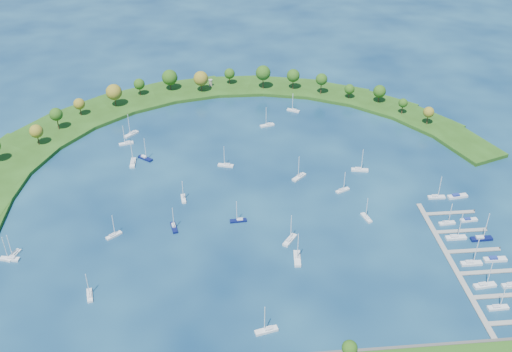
{
  "coord_description": "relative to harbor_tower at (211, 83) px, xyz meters",
  "views": [
    {
      "loc": [
        -16.9,
        -233.02,
        157.02
      ],
      "look_at": [
        5.0,
        5.0,
        4.0
      ],
      "focal_mm": 41.25,
      "sensor_mm": 36.0,
      "label": 1
    }
  ],
  "objects": [
    {
      "name": "moored_boat_17",
      "position": [
        5.02,
        -96.21,
        -3.36
      ],
      "size": [
        8.25,
        4.41,
        11.68
      ],
      "rotation": [
        0.0,
        0.0,
        2.85
      ],
      "color": "silver",
      "rests_on": "ground"
    },
    {
      "name": "moored_boat_7",
      "position": [
        71.75,
        -106.69,
        -3.33
      ],
      "size": [
        8.76,
        3.97,
        12.44
      ],
      "rotation": [
        0.0,
        0.0,
        6.09
      ],
      "color": "silver",
      "rests_on": "ground"
    },
    {
      "name": "docked_boat_6",
      "position": [
        99.4,
        -163.76,
        -3.32
      ],
      "size": [
        8.87,
        2.55,
        13.01
      ],
      "rotation": [
        0.0,
        0.0,
        0.01
      ],
      "color": "silver",
      "rests_on": "ground"
    },
    {
      "name": "docked_boat_2",
      "position": [
        99.4,
        -193.09,
        -3.32
      ],
      "size": [
        8.97,
        3.23,
        12.91
      ],
      "rotation": [
        0.0,
        0.0,
        0.09
      ],
      "color": "silver",
      "rests_on": "ground"
    },
    {
      "name": "moored_boat_18",
      "position": [
        28.96,
        -158.99,
        -3.32
      ],
      "size": [
        7.13,
        8.54,
        12.89
      ],
      "rotation": [
        0.0,
        0.0,
        0.94
      ],
      "color": "silver",
      "rests_on": "ground"
    },
    {
      "name": "harbor_tower",
      "position": [
        0.0,
        0.0,
        0.0
      ],
      "size": [
        2.6,
        2.6,
        4.4
      ],
      "color": "gray",
      "rests_on": "breakwater"
    },
    {
      "name": "docked_boat_11",
      "position": [
        111.76,
        -133.95,
        -3.54
      ],
      "size": [
        9.73,
        3.78,
        1.93
      ],
      "rotation": [
        0.0,
        0.0,
        0.12
      ],
      "color": "silver",
      "rests_on": "ground"
    },
    {
      "name": "docked_boat_9",
      "position": [
        109.88,
        -152.11,
        -3.68
      ],
      "size": [
        7.76,
        2.7,
        1.56
      ],
      "rotation": [
        0.0,
        0.0,
        0.07
      ],
      "color": "silver",
      "rests_on": "ground"
    },
    {
      "name": "moored_boat_5",
      "position": [
        -47.59,
        -68.49,
        -3.37
      ],
      "size": [
        8.0,
        4.2,
        11.32
      ],
      "rotation": [
        0.0,
        0.0,
        3.42
      ],
      "color": "silver",
      "rests_on": "ground"
    },
    {
      "name": "moored_boat_6",
      "position": [
        40.5,
        -110.57,
        -3.33
      ],
      "size": [
        7.9,
        7.68,
        12.66
      ],
      "rotation": [
        0.0,
        0.0,
        3.9
      ],
      "color": "silver",
      "rests_on": "ground"
    },
    {
      "name": "moored_boat_9",
      "position": [
        30.7,
        -54.56,
        -3.34
      ],
      "size": [
        8.53,
        4.52,
        12.07
      ],
      "rotation": [
        0.0,
        0.0,
        3.43
      ],
      "color": "silver",
      "rests_on": "ground"
    },
    {
      "name": "moored_boat_19",
      "position": [
        -50.38,
        -184.65,
        -3.38
      ],
      "size": [
        3.38,
        7.44,
        10.57
      ],
      "rotation": [
        0.0,
        0.0,
        1.77
      ],
      "color": "silver",
      "rests_on": "ground"
    },
    {
      "name": "dock_system",
      "position": [
        99.19,
        -178.97,
        -3.9
      ],
      "size": [
        24.28,
        82.0,
        1.6
      ],
      "color": "gray",
      "rests_on": "ground"
    },
    {
      "name": "moored_boat_12",
      "position": [
        8.28,
        -143.22,
        -3.38
      ],
      "size": [
        7.56,
        2.57,
        10.94
      ],
      "rotation": [
        0.0,
        0.0,
        3.21
      ],
      "color": "#0B1144",
      "rests_on": "ground"
    },
    {
      "name": "moored_boat_20",
      "position": [
        13.87,
        -207.95,
        -3.34
      ],
      "size": [
        8.59,
        4.23,
        12.17
      ],
      "rotation": [
        0.0,
        0.0,
        3.38
      ],
      "color": "silver",
      "rests_on": "ground"
    },
    {
      "name": "breakwater_trees",
      "position": [
        -3.9,
        -24.59,
        6.43
      ],
      "size": [
        238.17,
        93.5,
        15.46
      ],
      "color": "#382314",
      "rests_on": "breakwater"
    },
    {
      "name": "docked_boat_5",
      "position": [
        109.86,
        -178.87,
        -3.56
      ],
      "size": [
        9.34,
        2.74,
        1.9
      ],
      "rotation": [
        0.0,
        0.0,
        -0.02
      ],
      "color": "silver",
      "rests_on": "ground"
    },
    {
      "name": "moored_boat_10",
      "position": [
        -45.44,
        -148.88,
        -3.38
      ],
      "size": [
        6.94,
        6.09,
        10.66
      ],
      "rotation": [
        0.0,
        0.0,
        0.67
      ],
      "color": "silver",
      "rests_on": "ground"
    },
    {
      "name": "docked_boat_10",
      "position": [
        101.82,
        -133.55,
        -3.35
      ],
      "size": [
        8.11,
        2.58,
        11.79
      ],
      "rotation": [
        0.0,
        0.0,
        -0.04
      ],
      "color": "silver",
      "rests_on": "ground"
    },
    {
      "name": "docked_boat_8",
      "position": [
        99.43,
        -153.47,
        -3.38
      ],
      "size": [
        7.45,
        2.65,
        10.73
      ],
      "rotation": [
        0.0,
        0.0,
        0.08
      ],
      "color": "silver",
      "rests_on": "ground"
    },
    {
      "name": "moored_boat_8",
      "position": [
        59.31,
        -123.88,
        -3.39
      ],
      "size": [
        7.29,
        4.9,
        10.48
      ],
      "rotation": [
        0.0,
        0.0,
        0.45
      ],
      "color": "silver",
      "rests_on": "ground"
    },
    {
      "name": "moored_boat_15",
      "position": [
        -85.65,
        -160.5,
        -3.36
      ],
      "size": [
        8.17,
        3.76,
        11.6
      ],
      "rotation": [
        0.0,
        0.0,
        2.94
      ],
      "color": "silver",
      "rests_on": "ground"
    },
    {
      "name": "docked_boat_4",
      "position": [
        99.4,
        -180.27,
        -3.33
      ],
      "size": [
        8.62,
        2.43,
        12.67
      ],
      "rotation": [
        0.0,
        0.0,
        -0.0
      ],
      "color": "silver",
      "rests_on": "ground"
    },
    {
      "name": "docked_boat_7",
      "position": [
        109.89,
        -165.48,
        -3.29
      ],
      "size": [
        9.39,
        2.86,
        13.7
      ],
      "rotation": [
        0.0,
        0.0,
        0.03
      ],
      "color": "#0B1144",
      "rests_on": "ground"
    },
    {
      "name": "moored_boat_16",
      "position": [
        65.18,
        -146.41,
        -3.38
      ],
      "size": [
        3.92,
        7.52,
        10.65
      ],
      "rotation": [
        0.0,
        0.0,
        1.85
      ],
      "color": "silver",
      "rests_on": "ground"
    },
    {
      "name": "moored_boat_1",
      "position": [
        -45.71,
        -58.41,
        -3.31
      ],
      "size": [
        8.0,
        8.24,
        13.2
      ],
      "rotation": [
        0.0,
        0.0,
        3.95
      ],
      "color": "silver",
      "rests_on": "ground"
    },
    {
      "name": "moored_boat_13",
      "position": [
        -42.26,
        -89.47,
        -3.31
      ],
      "size": [
        2.65,
        8.99,
        13.16
      ],
      "rotation": [
        0.0,
        0.0,
        1.55
      ],
      "color": "silver",
      "rests_on": "ground"
    },
    {
      "name": "moored_boat_4",
      "position": [
        -36.3,
        -85.35,
        -3.33
      ],
      "size": [
        8.08,
        7.41,
        12.62
      ],
      "rotation": [
        0.0,
        0.0,
        5.57
      ],
      "color": "#0B1144",
      "rests_on": "ground"
    },
    {
      "name": "moored_boat_14",
      "position": [
        -16.14,
        -123.87,
        -3.39
      ],
      "size": [
        2.69,
        7.27,
        10.45
      ],
      "rotation": [
        0.0,
        0.0,
        4.81
      ],
      "color": "silver",
      "rests_on": "ground"
    },
    {
      "name": "moored_boat_11",
      "position": [
        30.33,
        -170.92,
        -3.29
      ],
      "size": [
        3.52,
        9.62,
        13.83
      ],
      "rotation": [
        0.0,
        0.0,
        4.62
      ],
      "color": "silver",
      "rests_on": "ground"
    },
    {
      "name": "docked_boat_0",
      "position": [
        99.42,
        -204.73,
        -3.36
      ],
      "size": [
        7.86,
        2.35,
        11.49
      ],
      "rotation": [
        0.0,
        0.0,
        0.02
      ],
      "color": "silver",
      "rests_on": "ground"
    },
    {
      "name": "docked_boat_3",
      "position": [
        109.92,
        -193.91,
        -3.36
      ],
      "size": [
        8.05,
        2.57,
        11.7
      ],
      "rotation": [
        0.0,
        0.0,
        0.04
      ],
      "color": "silver",
      "rests_on": "ground"
    },
    {
      "name": "moored_boat_0",
      "position": [
        -19.97,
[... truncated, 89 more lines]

